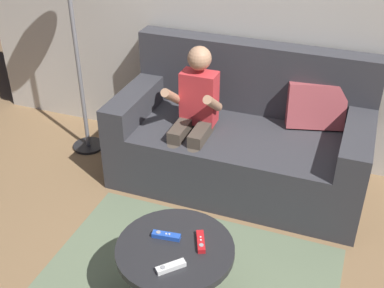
{
  "coord_description": "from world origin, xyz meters",
  "views": [
    {
      "loc": [
        0.75,
        -1.62,
        2.04
      ],
      "look_at": [
        -0.08,
        0.57,
        0.59
      ],
      "focal_mm": 46.0,
      "sensor_mm": 36.0,
      "label": 1
    }
  ],
  "objects_px": {
    "person_seated_on_couch": "(194,113)",
    "coffee_table": "(175,253)",
    "game_remote_red_center": "(201,242)",
    "game_remote_blue_near_edge": "(166,236)",
    "couch": "(243,139)",
    "game_remote_white_far_corner": "(171,267)"
  },
  "relations": [
    {
      "from": "person_seated_on_couch",
      "to": "game_remote_blue_near_edge",
      "type": "height_order",
      "value": "person_seated_on_couch"
    },
    {
      "from": "person_seated_on_couch",
      "to": "coffee_table",
      "type": "relative_size",
      "value": 1.69
    },
    {
      "from": "coffee_table",
      "to": "person_seated_on_couch",
      "type": "bearing_deg",
      "value": 105.36
    },
    {
      "from": "person_seated_on_couch",
      "to": "coffee_table",
      "type": "xyz_separation_m",
      "value": [
        0.28,
        -1.02,
        -0.2
      ]
    },
    {
      "from": "person_seated_on_couch",
      "to": "coffee_table",
      "type": "distance_m",
      "value": 1.07
    },
    {
      "from": "coffee_table",
      "to": "game_remote_red_center",
      "type": "height_order",
      "value": "game_remote_red_center"
    },
    {
      "from": "game_remote_red_center",
      "to": "game_remote_white_far_corner",
      "type": "bearing_deg",
      "value": -109.64
    },
    {
      "from": "couch",
      "to": "game_remote_blue_near_edge",
      "type": "xyz_separation_m",
      "value": [
        -0.07,
        -1.16,
        0.09
      ]
    },
    {
      "from": "coffee_table",
      "to": "game_remote_white_far_corner",
      "type": "height_order",
      "value": "game_remote_white_far_corner"
    },
    {
      "from": "couch",
      "to": "game_remote_red_center",
      "type": "relative_size",
      "value": 11.63
    },
    {
      "from": "couch",
      "to": "coffee_table",
      "type": "height_order",
      "value": "couch"
    },
    {
      "from": "game_remote_blue_near_edge",
      "to": "couch",
      "type": "bearing_deg",
      "value": 86.66
    },
    {
      "from": "game_remote_blue_near_edge",
      "to": "game_remote_red_center",
      "type": "xyz_separation_m",
      "value": [
        0.17,
        0.02,
        0.0
      ]
    },
    {
      "from": "person_seated_on_couch",
      "to": "game_remote_red_center",
      "type": "height_order",
      "value": "person_seated_on_couch"
    },
    {
      "from": "game_remote_blue_near_edge",
      "to": "game_remote_white_far_corner",
      "type": "distance_m",
      "value": 0.21
    },
    {
      "from": "coffee_table",
      "to": "game_remote_red_center",
      "type": "relative_size",
      "value": 4.02
    },
    {
      "from": "couch",
      "to": "game_remote_red_center",
      "type": "xyz_separation_m",
      "value": [
        0.11,
        -1.14,
        0.09
      ]
    },
    {
      "from": "person_seated_on_couch",
      "to": "game_remote_white_far_corner",
      "type": "distance_m",
      "value": 1.21
    },
    {
      "from": "couch",
      "to": "game_remote_red_center",
      "type": "bearing_deg",
      "value": -84.74
    },
    {
      "from": "game_remote_white_far_corner",
      "to": "game_remote_red_center",
      "type": "bearing_deg",
      "value": 70.36
    },
    {
      "from": "person_seated_on_couch",
      "to": "couch",
      "type": "bearing_deg",
      "value": 33.85
    },
    {
      "from": "coffee_table",
      "to": "game_remote_white_far_corner",
      "type": "xyz_separation_m",
      "value": [
        0.04,
        -0.14,
        0.05
      ]
    }
  ]
}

